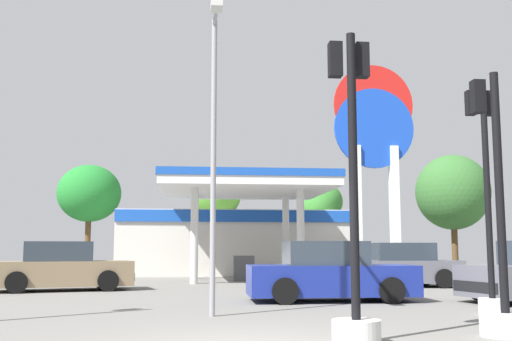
% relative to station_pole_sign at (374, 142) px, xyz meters
% --- Properties ---
extents(gas_station, '(12.35, 13.50, 4.54)m').
position_rel_station_pole_sign_xyz_m(gas_station, '(-6.92, 2.96, -4.77)').
color(gas_station, beige).
rests_on(gas_station, ground).
extents(station_pole_sign, '(4.13, 0.56, 10.85)m').
position_rel_station_pole_sign_xyz_m(station_pole_sign, '(0.00, 0.00, 0.00)').
color(station_pole_sign, white).
rests_on(station_pole_sign, ground).
extents(car_0, '(4.54, 2.09, 1.62)m').
position_rel_station_pole_sign_xyz_m(car_0, '(-1.57, -7.86, -6.08)').
color(car_0, black).
rests_on(car_0, ground).
extents(car_1, '(4.51, 2.09, 1.61)m').
position_rel_station_pole_sign_xyz_m(car_1, '(-5.45, -13.78, -6.09)').
color(car_1, black).
rests_on(car_1, ground).
extents(car_3, '(4.93, 3.03, 1.65)m').
position_rel_station_pole_sign_xyz_m(car_3, '(-13.60, -8.73, -6.07)').
color(car_3, black).
rests_on(car_3, ground).
extents(traffic_signal_0, '(0.65, 0.66, 5.11)m').
position_rel_station_pole_sign_xyz_m(traffic_signal_0, '(-2.63, -17.28, -4.71)').
color(traffic_signal_0, silver).
rests_on(traffic_signal_0, ground).
extents(traffic_signal_1, '(0.82, 0.82, 4.39)m').
position_rel_station_pole_sign_xyz_m(traffic_signal_1, '(-4.12, -20.71, -5.81)').
color(traffic_signal_1, silver).
rests_on(traffic_signal_1, ground).
extents(traffic_signal_2, '(0.74, 0.74, 4.83)m').
position_rel_station_pole_sign_xyz_m(traffic_signal_2, '(-6.68, -21.11, -5.19)').
color(traffic_signal_2, silver).
rests_on(traffic_signal_2, ground).
extents(tree_1, '(3.86, 3.86, 6.53)m').
position_rel_station_pole_sign_xyz_m(tree_1, '(-15.55, 8.23, -2.06)').
color(tree_1, brown).
rests_on(tree_1, ground).
extents(tree_2, '(2.95, 2.95, 5.86)m').
position_rel_station_pole_sign_xyz_m(tree_2, '(-7.79, 7.10, -2.31)').
color(tree_2, brown).
rests_on(tree_2, ground).
extents(tree_3, '(2.87, 2.87, 5.56)m').
position_rel_station_pole_sign_xyz_m(tree_3, '(-1.37, 7.34, -2.58)').
color(tree_3, brown).
rests_on(tree_3, ground).
extents(tree_4, '(4.51, 4.51, 7.19)m').
position_rel_station_pole_sign_xyz_m(tree_4, '(6.77, 6.22, -1.96)').
color(tree_4, brown).
rests_on(tree_4, ground).
extents(corner_streetlamp, '(0.24, 1.48, 6.47)m').
position_rel_station_pole_sign_xyz_m(corner_streetlamp, '(-8.74, -17.44, -2.90)').
color(corner_streetlamp, gray).
rests_on(corner_streetlamp, ground).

